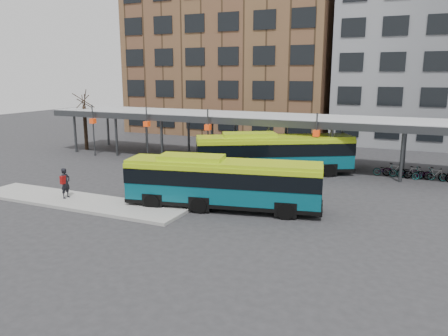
{
  "coord_description": "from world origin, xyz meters",
  "views": [
    {
      "loc": [
        12.91,
        -22.52,
        7.66
      ],
      "look_at": [
        1.88,
        2.09,
        1.8
      ],
      "focal_mm": 35.0,
      "sensor_mm": 36.0,
      "label": 1
    }
  ],
  "objects_px": {
    "bus_rear": "(274,153)",
    "pedestrian": "(65,183)",
    "bus_front": "(222,182)",
    "tree": "(85,126)"
  },
  "relations": [
    {
      "from": "bus_front",
      "to": "tree",
      "type": "bearing_deg",
      "value": 137.85
    },
    {
      "from": "bus_front",
      "to": "pedestrian",
      "type": "relative_size",
      "value": 6.13
    },
    {
      "from": "bus_front",
      "to": "pedestrian",
      "type": "distance_m",
      "value": 9.72
    },
    {
      "from": "bus_front",
      "to": "bus_rear",
      "type": "xyz_separation_m",
      "value": [
        0.04,
        9.54,
        0.11
      ]
    },
    {
      "from": "bus_front",
      "to": "bus_rear",
      "type": "bearing_deg",
      "value": 78.47
    },
    {
      "from": "bus_front",
      "to": "pedestrian",
      "type": "bearing_deg",
      "value": -176.65
    },
    {
      "from": "bus_rear",
      "to": "pedestrian",
      "type": "bearing_deg",
      "value": -158.06
    },
    {
      "from": "tree",
      "to": "bus_front",
      "type": "height_order",
      "value": "tree"
    },
    {
      "from": "bus_rear",
      "to": "pedestrian",
      "type": "height_order",
      "value": "bus_rear"
    },
    {
      "from": "bus_rear",
      "to": "pedestrian",
      "type": "xyz_separation_m",
      "value": [
        -9.43,
        -12.0,
        -0.58
      ]
    }
  ]
}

